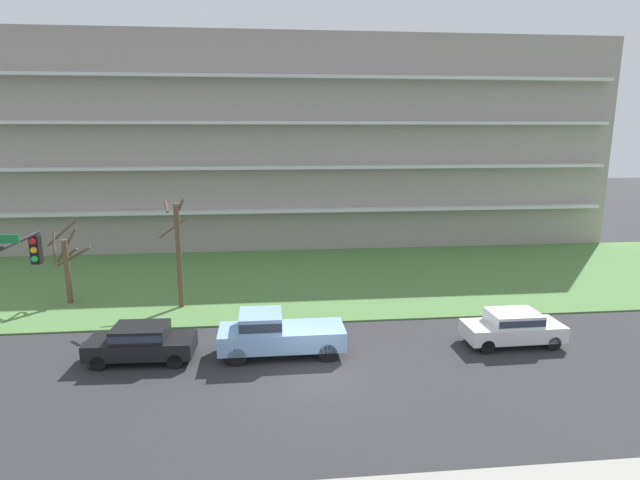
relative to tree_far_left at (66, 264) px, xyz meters
The scene contains 8 objects.
ground 16.97m from the tree_far_left, 38.68° to the right, with size 160.00×160.00×0.00m, color #2D2D30.
grass_lawn_strip 13.77m from the tree_far_left, 14.90° to the left, with size 80.00×16.00×0.08m, color #547F42.
apartment_building 22.94m from the tree_far_left, 53.59° to the left, with size 53.05×13.55×16.88m.
tree_far_left is the anchor object (origin of this frame).
tree_left 6.56m from the tree_far_left, 12.33° to the right, with size 1.51×1.72×6.05m.
pickup_blue_near_left 14.04m from the tree_far_left, 34.94° to the right, with size 5.40×2.01×1.95m.
sedan_white_center_left 23.61m from the tree_far_left, 19.87° to the right, with size 4.43×1.88×1.57m.
sedan_black_center_right 9.98m from the tree_far_left, 54.18° to the right, with size 4.47×1.98×1.57m.
Camera 1 is at (-1.91, -18.33, 9.59)m, focal length 28.75 mm.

